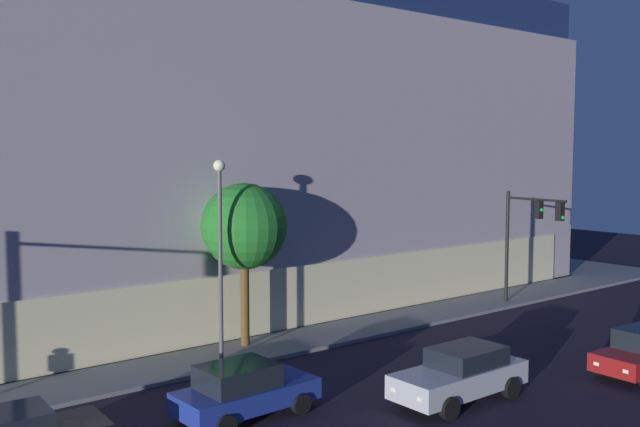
{
  "coord_description": "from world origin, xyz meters",
  "views": [
    {
      "loc": [
        -6.63,
        -16.0,
        7.86
      ],
      "look_at": [
        8.39,
        2.84,
        5.82
      ],
      "focal_mm": 39.81,
      "sensor_mm": 36.0,
      "label": 1
    }
  ],
  "objects_px": {
    "modern_building": "(179,144)",
    "sidewalk_tree": "(244,227)",
    "street_lamp_sidewalk": "(220,234)",
    "car_silver": "(461,374)",
    "traffic_light_far_corner": "(529,225)",
    "car_blue": "(244,390)"
  },
  "relations": [
    {
      "from": "street_lamp_sidewalk",
      "to": "car_silver",
      "type": "xyz_separation_m",
      "value": [
        3.97,
        -8.12,
        -4.02
      ]
    },
    {
      "from": "traffic_light_far_corner",
      "to": "sidewalk_tree",
      "type": "relative_size",
      "value": 0.88
    },
    {
      "from": "street_lamp_sidewalk",
      "to": "car_silver",
      "type": "distance_m",
      "value": 9.9
    },
    {
      "from": "traffic_light_far_corner",
      "to": "car_silver",
      "type": "height_order",
      "value": "traffic_light_far_corner"
    },
    {
      "from": "traffic_light_far_corner",
      "to": "car_silver",
      "type": "relative_size",
      "value": 1.21
    },
    {
      "from": "traffic_light_far_corner",
      "to": "car_blue",
      "type": "height_order",
      "value": "traffic_light_far_corner"
    },
    {
      "from": "car_blue",
      "to": "sidewalk_tree",
      "type": "bearing_deg",
      "value": 57.13
    },
    {
      "from": "street_lamp_sidewalk",
      "to": "sidewalk_tree",
      "type": "xyz_separation_m",
      "value": [
        1.87,
        1.29,
        0.05
      ]
    },
    {
      "from": "car_blue",
      "to": "modern_building",
      "type": "bearing_deg",
      "value": 66.71
    },
    {
      "from": "traffic_light_far_corner",
      "to": "sidewalk_tree",
      "type": "height_order",
      "value": "sidewalk_tree"
    },
    {
      "from": "sidewalk_tree",
      "to": "car_blue",
      "type": "xyz_separation_m",
      "value": [
        -4.07,
        -6.31,
        -4.11
      ]
    },
    {
      "from": "street_lamp_sidewalk",
      "to": "car_blue",
      "type": "xyz_separation_m",
      "value": [
        -2.2,
        -5.02,
        -4.06
      ]
    },
    {
      "from": "modern_building",
      "to": "sidewalk_tree",
      "type": "bearing_deg",
      "value": -109.18
    },
    {
      "from": "street_lamp_sidewalk",
      "to": "car_silver",
      "type": "bearing_deg",
      "value": -63.95
    },
    {
      "from": "sidewalk_tree",
      "to": "car_blue",
      "type": "distance_m",
      "value": 8.56
    },
    {
      "from": "car_silver",
      "to": "modern_building",
      "type": "bearing_deg",
      "value": 82.02
    },
    {
      "from": "traffic_light_far_corner",
      "to": "car_silver",
      "type": "bearing_deg",
      "value": -152.76
    },
    {
      "from": "modern_building",
      "to": "traffic_light_far_corner",
      "type": "xyz_separation_m",
      "value": [
        9.45,
        -19.14,
        -4.18
      ]
    },
    {
      "from": "sidewalk_tree",
      "to": "street_lamp_sidewalk",
      "type": "bearing_deg",
      "value": -145.44
    },
    {
      "from": "modern_building",
      "to": "sidewalk_tree",
      "type": "relative_size",
      "value": 5.95
    },
    {
      "from": "sidewalk_tree",
      "to": "car_silver",
      "type": "xyz_separation_m",
      "value": [
        2.1,
        -9.41,
        -4.07
      ]
    },
    {
      "from": "modern_building",
      "to": "sidewalk_tree",
      "type": "distance_m",
      "value": 17.77
    }
  ]
}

